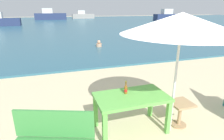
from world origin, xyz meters
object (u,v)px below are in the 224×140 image
object	(u,v)px
patio_umbrella	(182,24)
boat_tanker	(83,16)
boat_sailboat	(0,21)
boat_cargo_ship	(50,16)
picnic_table_green	(131,101)
bench_green_left	(53,138)
swimmer_person	(99,44)
boat_barge	(169,16)
beer_bottle_amber	(126,89)
side_table_wood	(180,110)

from	to	relation	value
patio_umbrella	boat_tanker	distance (m)	43.62
boat_tanker	boat_sailboat	bearing A→B (deg)	-130.85
boat_cargo_ship	picnic_table_green	bearing A→B (deg)	-88.74
bench_green_left	swimmer_person	world-z (taller)	bench_green_left
bench_green_left	boat_barge	bearing A→B (deg)	53.06
beer_bottle_amber	bench_green_left	bearing A→B (deg)	-155.16
bench_green_left	picnic_table_green	bearing A→B (deg)	19.60
swimmer_person	side_table_wood	bearing A→B (deg)	-93.09
bench_green_left	boat_tanker	size ratio (longest dim) A/B	0.24
patio_umbrella	side_table_wood	distance (m)	1.79
boat_barge	beer_bottle_amber	bearing A→B (deg)	-125.78
boat_cargo_ship	bench_green_left	bearing A→B (deg)	-90.84
picnic_table_green	boat_sailboat	distance (m)	27.59
picnic_table_green	bench_green_left	xyz separation A→B (m)	(-1.48, -0.53, -0.11)
boat_tanker	boat_barge	distance (m)	19.78
boat_sailboat	beer_bottle_amber	bearing A→B (deg)	-74.00
picnic_table_green	boat_sailboat	xyz separation A→B (m)	(-7.64, 26.51, 0.09)
picnic_table_green	patio_umbrella	bearing A→B (deg)	-20.69
patio_umbrella	bench_green_left	distance (m)	2.74
swimmer_person	boat_cargo_ship	size ratio (longest dim) A/B	0.06
boat_sailboat	boat_cargo_ship	distance (m)	15.37
bench_green_left	swimmer_person	distance (m)	9.27
swimmer_person	boat_tanker	size ratio (longest dim) A/B	0.08
boat_tanker	boat_sailboat	world-z (taller)	boat_tanker
swimmer_person	boat_tanker	xyz separation A→B (m)	(5.07, 34.68, 0.51)
patio_umbrella	boat_cargo_ship	bearing A→B (deg)	92.30
side_table_wood	bench_green_left	size ratio (longest dim) A/B	0.43
boat_tanker	patio_umbrella	bearing A→B (deg)	-97.66
swimmer_person	boat_sailboat	world-z (taller)	boat_sailboat
boat_tanker	picnic_table_green	bearing A→B (deg)	-98.68
boat_barge	boat_cargo_ship	xyz separation A→B (m)	(-22.07, 10.70, 0.04)
beer_bottle_amber	side_table_wood	bearing A→B (deg)	-16.40
boat_tanker	beer_bottle_amber	bearing A→B (deg)	-98.80
patio_umbrella	swimmer_person	distance (m)	8.76
beer_bottle_amber	boat_sailboat	size ratio (longest dim) A/B	0.05
beer_bottle_amber	side_table_wood	size ratio (longest dim) A/B	0.49
bench_green_left	swimmer_person	size ratio (longest dim) A/B	3.05
beer_bottle_amber	bench_green_left	distance (m)	1.59
side_table_wood	boat_sailboat	distance (m)	28.08
beer_bottle_amber	swimmer_person	bearing A→B (deg)	79.19
patio_umbrella	boat_barge	size ratio (longest dim) A/B	0.38
beer_bottle_amber	swimmer_person	world-z (taller)	beer_bottle_amber
beer_bottle_amber	boat_cargo_ship	size ratio (longest dim) A/B	0.04
boat_tanker	boat_cargo_ship	distance (m)	7.89
swimmer_person	boat_tanker	distance (m)	35.05
bench_green_left	patio_umbrella	bearing A→B (deg)	6.29
patio_umbrella	boat_barge	bearing A→B (deg)	55.64
beer_bottle_amber	bench_green_left	world-z (taller)	beer_bottle_amber
beer_bottle_amber	boat_sailboat	xyz separation A→B (m)	(-7.57, 26.39, -0.12)
picnic_table_green	side_table_wood	world-z (taller)	picnic_table_green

